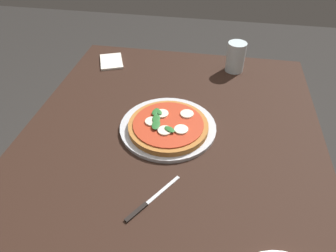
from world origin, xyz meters
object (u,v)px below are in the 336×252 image
dining_table (168,171)px  glass_cup (236,57)px  knife (147,203)px  serving_tray (168,127)px  napkin (111,61)px  pizza (168,126)px

dining_table → glass_cup: 0.54m
knife → serving_tray: bearing=179.6°
dining_table → napkin: bearing=-144.6°
dining_table → knife: (0.21, -0.02, 0.11)m
dining_table → pizza: 0.15m
glass_cup → dining_table: bearing=-21.2°
pizza → glass_cup: 0.46m
napkin → glass_cup: (-0.02, 0.51, 0.05)m
pizza → knife: pizza is taller
napkin → knife: size_ratio=0.81×
pizza → knife: 0.28m
knife → pizza: bearing=179.0°
knife → napkin: bearing=-155.3°
dining_table → serving_tray: size_ratio=3.97×
napkin → glass_cup: glass_cup is taller
knife → dining_table: bearing=175.8°
dining_table → knife: bearing=-4.2°
serving_tray → knife: bearing=-0.4°
pizza → knife: bearing=-1.0°
serving_tray → pizza: bearing=12.0°
knife → glass_cup: bearing=163.8°
serving_tray → glass_cup: 0.45m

